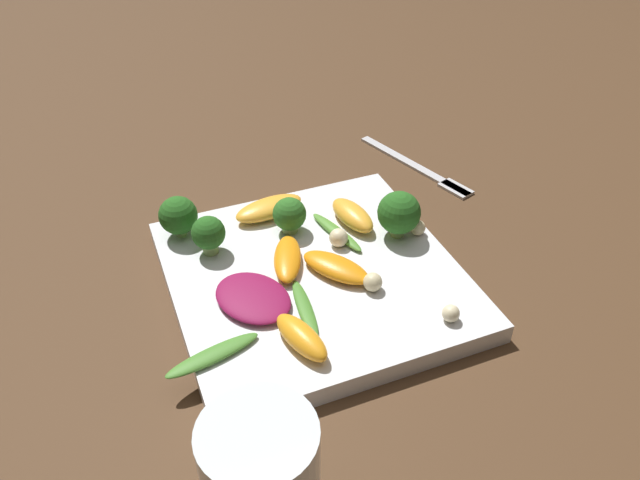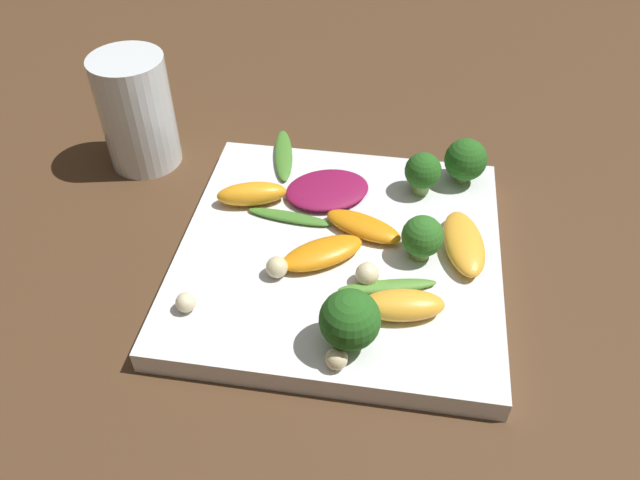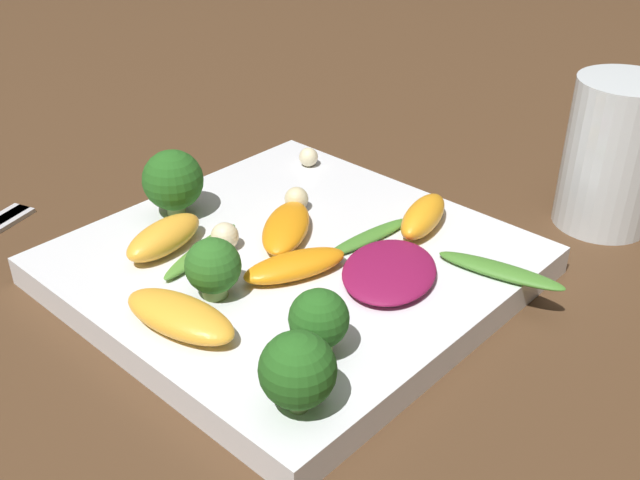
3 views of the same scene
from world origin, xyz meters
name	(u,v)px [view 3 (image 3 of 3)]	position (x,y,z in m)	size (l,w,h in m)	color
ground_plane	(293,278)	(0.00, 0.00, 0.00)	(2.40, 2.40, 0.00)	#4C331E
plate	(293,265)	(0.00, 0.00, 0.01)	(0.27, 0.27, 0.02)	white
drinking_glass	(613,155)	(-0.22, 0.12, 0.06)	(0.07, 0.07, 0.11)	white
radicchio_leaf_0	(389,271)	(-0.02, 0.07, 0.03)	(0.09, 0.09, 0.01)	maroon
orange_segment_0	(423,216)	(-0.09, 0.04, 0.03)	(0.07, 0.04, 0.02)	orange
orange_segment_1	(286,227)	(-0.01, -0.02, 0.03)	(0.08, 0.06, 0.02)	orange
orange_segment_2	(180,316)	(0.10, 0.01, 0.03)	(0.04, 0.08, 0.02)	#FCAD33
orange_segment_3	(164,237)	(0.06, -0.07, 0.03)	(0.07, 0.04, 0.02)	#FCAD33
orange_segment_4	(295,265)	(0.02, 0.02, 0.03)	(0.07, 0.05, 0.01)	orange
broccoli_floret_0	(319,321)	(0.06, 0.08, 0.04)	(0.03, 0.03, 0.04)	#84AD5B
broccoli_floret_1	(173,181)	(0.02, -0.10, 0.05)	(0.04, 0.04, 0.05)	#7A9E51
broccoli_floret_2	(298,370)	(0.10, 0.11, 0.04)	(0.04, 0.04, 0.04)	#84AD5B
broccoli_floret_3	(217,269)	(0.07, 0.00, 0.04)	(0.03, 0.03, 0.04)	#7A9E51
arugula_sprig_0	(201,251)	(0.04, -0.04, 0.02)	(0.08, 0.03, 0.01)	#518E33
arugula_sprig_1	(370,237)	(-0.05, 0.03, 0.02)	(0.08, 0.02, 0.01)	#47842D
arugula_sprig_2	(500,271)	(-0.07, 0.12, 0.02)	(0.03, 0.08, 0.01)	#47842D
macadamia_nut_0	(296,199)	(-0.04, -0.04, 0.03)	(0.02, 0.02, 0.02)	beige
macadamia_nut_1	(225,236)	(0.03, -0.04, 0.03)	(0.02, 0.02, 0.02)	beige
macadamia_nut_2	(309,157)	(-0.11, -0.09, 0.03)	(0.02, 0.02, 0.02)	beige
macadamia_nut_3	(166,193)	(0.01, -0.12, 0.03)	(0.02, 0.02, 0.02)	beige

